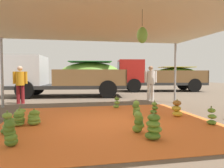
{
  "coord_description": "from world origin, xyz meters",
  "views": [
    {
      "loc": [
        -1.07,
        -5.85,
        1.39
      ],
      "look_at": [
        0.59,
        2.52,
        0.95
      ],
      "focal_mm": 33.5,
      "sensor_mm": 36.0,
      "label": 1
    }
  ],
  "objects_px": {
    "banana_bunch_2": "(19,119)",
    "cargo_truck_far": "(158,75)",
    "banana_bunch_5": "(154,127)",
    "banana_bunch_7": "(34,118)",
    "banana_bunch_3": "(8,124)",
    "banana_bunch_11": "(136,109)",
    "banana_bunch_10": "(177,109)",
    "banana_bunch_6": "(154,108)",
    "cargo_truck_main": "(67,75)",
    "worker_1": "(20,82)",
    "banana_bunch_0": "(117,103)",
    "banana_bunch_8": "(20,115)",
    "banana_bunch_1": "(138,123)",
    "banana_bunch_4": "(10,134)",
    "banana_bunch_9": "(212,117)",
    "worker_0": "(151,81)"
  },
  "relations": [
    {
      "from": "cargo_truck_main",
      "to": "cargo_truck_far",
      "type": "relative_size",
      "value": 1.0
    },
    {
      "from": "banana_bunch_0",
      "to": "cargo_truck_main",
      "type": "relative_size",
      "value": 0.07
    },
    {
      "from": "banana_bunch_3",
      "to": "banana_bunch_6",
      "type": "bearing_deg",
      "value": 20.91
    },
    {
      "from": "banana_bunch_5",
      "to": "banana_bunch_11",
      "type": "bearing_deg",
      "value": 81.17
    },
    {
      "from": "banana_bunch_1",
      "to": "banana_bunch_6",
      "type": "bearing_deg",
      "value": 58.83
    },
    {
      "from": "worker_1",
      "to": "banana_bunch_11",
      "type": "bearing_deg",
      "value": -41.53
    },
    {
      "from": "banana_bunch_2",
      "to": "banana_bunch_7",
      "type": "bearing_deg",
      "value": 8.91
    },
    {
      "from": "banana_bunch_1",
      "to": "banana_bunch_8",
      "type": "bearing_deg",
      "value": 149.64
    },
    {
      "from": "banana_bunch_5",
      "to": "banana_bunch_7",
      "type": "bearing_deg",
      "value": 146.58
    },
    {
      "from": "banana_bunch_0",
      "to": "banana_bunch_6",
      "type": "relative_size",
      "value": 1.06
    },
    {
      "from": "banana_bunch_5",
      "to": "banana_bunch_0",
      "type": "bearing_deg",
      "value": 88.73
    },
    {
      "from": "worker_1",
      "to": "banana_bunch_9",
      "type": "bearing_deg",
      "value": -41.11
    },
    {
      "from": "banana_bunch_5",
      "to": "cargo_truck_far",
      "type": "relative_size",
      "value": 0.08
    },
    {
      "from": "banana_bunch_11",
      "to": "banana_bunch_5",
      "type": "bearing_deg",
      "value": -98.83
    },
    {
      "from": "banana_bunch_7",
      "to": "banana_bunch_8",
      "type": "height_order",
      "value": "banana_bunch_7"
    },
    {
      "from": "banana_bunch_6",
      "to": "banana_bunch_10",
      "type": "relative_size",
      "value": 0.82
    },
    {
      "from": "banana_bunch_6",
      "to": "banana_bunch_7",
      "type": "height_order",
      "value": "banana_bunch_6"
    },
    {
      "from": "banana_bunch_2",
      "to": "cargo_truck_far",
      "type": "relative_size",
      "value": 0.07
    },
    {
      "from": "banana_bunch_9",
      "to": "banana_bunch_10",
      "type": "xyz_separation_m",
      "value": [
        -0.4,
        1.14,
        0.04
      ]
    },
    {
      "from": "banana_bunch_3",
      "to": "banana_bunch_11",
      "type": "relative_size",
      "value": 0.99
    },
    {
      "from": "banana_bunch_7",
      "to": "banana_bunch_10",
      "type": "distance_m",
      "value": 4.29
    },
    {
      "from": "cargo_truck_main",
      "to": "worker_1",
      "type": "bearing_deg",
      "value": -127.22
    },
    {
      "from": "banana_bunch_8",
      "to": "banana_bunch_2",
      "type": "bearing_deg",
      "value": -79.8
    },
    {
      "from": "banana_bunch_1",
      "to": "banana_bunch_11",
      "type": "height_order",
      "value": "banana_bunch_11"
    },
    {
      "from": "banana_bunch_10",
      "to": "worker_0",
      "type": "distance_m",
      "value": 3.98
    },
    {
      "from": "banana_bunch_4",
      "to": "cargo_truck_far",
      "type": "xyz_separation_m",
      "value": [
        7.79,
        11.13,
        0.97
      ]
    },
    {
      "from": "cargo_truck_main",
      "to": "cargo_truck_far",
      "type": "height_order",
      "value": "same"
    },
    {
      "from": "banana_bunch_2",
      "to": "banana_bunch_9",
      "type": "relative_size",
      "value": 0.91
    },
    {
      "from": "banana_bunch_2",
      "to": "banana_bunch_6",
      "type": "bearing_deg",
      "value": 12.01
    },
    {
      "from": "banana_bunch_10",
      "to": "cargo_truck_far",
      "type": "distance_m",
      "value": 9.86
    },
    {
      "from": "cargo_truck_main",
      "to": "banana_bunch_10",
      "type": "bearing_deg",
      "value": -62.5
    },
    {
      "from": "banana_bunch_5",
      "to": "cargo_truck_far",
      "type": "height_order",
      "value": "cargo_truck_far"
    },
    {
      "from": "banana_bunch_11",
      "to": "cargo_truck_main",
      "type": "height_order",
      "value": "cargo_truck_main"
    },
    {
      "from": "banana_bunch_4",
      "to": "banana_bunch_9",
      "type": "distance_m",
      "value": 4.89
    },
    {
      "from": "banana_bunch_3",
      "to": "cargo_truck_far",
      "type": "xyz_separation_m",
      "value": [
        8.07,
        10.24,
        0.98
      ]
    },
    {
      "from": "banana_bunch_2",
      "to": "banana_bunch_3",
      "type": "xyz_separation_m",
      "value": [
        -0.06,
        -0.72,
        0.04
      ]
    },
    {
      "from": "banana_bunch_2",
      "to": "banana_bunch_4",
      "type": "relative_size",
      "value": 0.83
    },
    {
      "from": "banana_bunch_0",
      "to": "banana_bunch_7",
      "type": "xyz_separation_m",
      "value": [
        -2.76,
        -2.23,
        -0.01
      ]
    },
    {
      "from": "banana_bunch_9",
      "to": "worker_1",
      "type": "height_order",
      "value": "worker_1"
    },
    {
      "from": "banana_bunch_1",
      "to": "banana_bunch_11",
      "type": "bearing_deg",
      "value": 73.6
    },
    {
      "from": "banana_bunch_1",
      "to": "banana_bunch_7",
      "type": "xyz_separation_m",
      "value": [
        -2.51,
        1.25,
        -0.05
      ]
    },
    {
      "from": "banana_bunch_0",
      "to": "banana_bunch_8",
      "type": "distance_m",
      "value": 3.67
    },
    {
      "from": "banana_bunch_7",
      "to": "banana_bunch_9",
      "type": "distance_m",
      "value": 4.77
    },
    {
      "from": "banana_bunch_5",
      "to": "banana_bunch_7",
      "type": "xyz_separation_m",
      "value": [
        -2.67,
        1.76,
        -0.06
      ]
    },
    {
      "from": "banana_bunch_4",
      "to": "cargo_truck_main",
      "type": "xyz_separation_m",
      "value": [
        0.91,
        8.67,
        1.02
      ]
    },
    {
      "from": "banana_bunch_1",
      "to": "banana_bunch_8",
      "type": "height_order",
      "value": "banana_bunch_1"
    },
    {
      "from": "banana_bunch_2",
      "to": "worker_1",
      "type": "bearing_deg",
      "value": 101.85
    },
    {
      "from": "banana_bunch_2",
      "to": "banana_bunch_8",
      "type": "xyz_separation_m",
      "value": [
        -0.1,
        0.55,
        -0.02
      ]
    },
    {
      "from": "banana_bunch_1",
      "to": "banana_bunch_2",
      "type": "height_order",
      "value": "banana_bunch_1"
    },
    {
      "from": "banana_bunch_5",
      "to": "worker_0",
      "type": "distance_m",
      "value": 6.31
    }
  ]
}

